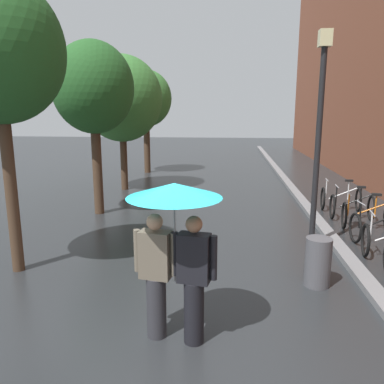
{
  "coord_description": "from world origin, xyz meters",
  "views": [
    {
      "loc": [
        0.8,
        -4.31,
        2.94
      ],
      "look_at": [
        0.05,
        3.17,
        1.35
      ],
      "focal_mm": 35.58,
      "sensor_mm": 36.0,
      "label": 1
    }
  ],
  "objects_px": {
    "parked_bicycle_4": "(352,206)",
    "litter_bin": "(318,262)",
    "parked_bicycle_2": "(378,227)",
    "parked_bicycle_3": "(366,216)",
    "street_tree_3": "(146,99)",
    "street_lamp_post": "(319,128)",
    "street_tree_2": "(122,99)",
    "street_tree_1": "(93,89)",
    "couple_under_umbrella": "(174,235)",
    "parked_bicycle_5": "(341,198)"
  },
  "relations": [
    {
      "from": "parked_bicycle_4",
      "to": "couple_under_umbrella",
      "type": "relative_size",
      "value": 0.54
    },
    {
      "from": "street_tree_2",
      "to": "parked_bicycle_4",
      "type": "xyz_separation_m",
      "value": [
        7.4,
        -3.5,
        -3.03
      ]
    },
    {
      "from": "street_tree_3",
      "to": "parked_bicycle_2",
      "type": "height_order",
      "value": "street_tree_3"
    },
    {
      "from": "parked_bicycle_2",
      "to": "couple_under_umbrella",
      "type": "height_order",
      "value": "couple_under_umbrella"
    },
    {
      "from": "parked_bicycle_4",
      "to": "litter_bin",
      "type": "relative_size",
      "value": 1.34
    },
    {
      "from": "street_tree_3",
      "to": "street_tree_1",
      "type": "bearing_deg",
      "value": -88.29
    },
    {
      "from": "parked_bicycle_2",
      "to": "parked_bicycle_4",
      "type": "distance_m",
      "value": 1.93
    },
    {
      "from": "litter_bin",
      "to": "parked_bicycle_2",
      "type": "bearing_deg",
      "value": 51.9
    },
    {
      "from": "parked_bicycle_4",
      "to": "couple_under_umbrella",
      "type": "height_order",
      "value": "couple_under_umbrella"
    },
    {
      "from": "parked_bicycle_3",
      "to": "parked_bicycle_5",
      "type": "height_order",
      "value": "same"
    },
    {
      "from": "street_lamp_post",
      "to": "parked_bicycle_3",
      "type": "bearing_deg",
      "value": 43.51
    },
    {
      "from": "street_tree_2",
      "to": "couple_under_umbrella",
      "type": "distance_m",
      "value": 10.35
    },
    {
      "from": "couple_under_umbrella",
      "to": "litter_bin",
      "type": "height_order",
      "value": "couple_under_umbrella"
    },
    {
      "from": "parked_bicycle_3",
      "to": "parked_bicycle_5",
      "type": "bearing_deg",
      "value": 92.59
    },
    {
      "from": "street_tree_2",
      "to": "street_tree_1",
      "type": "bearing_deg",
      "value": -86.57
    },
    {
      "from": "street_tree_2",
      "to": "street_tree_3",
      "type": "distance_m",
      "value": 4.21
    },
    {
      "from": "parked_bicycle_2",
      "to": "couple_under_umbrella",
      "type": "bearing_deg",
      "value": -134.27
    },
    {
      "from": "parked_bicycle_4",
      "to": "street_lamp_post",
      "type": "distance_m",
      "value": 3.72
    },
    {
      "from": "street_tree_1",
      "to": "parked_bicycle_5",
      "type": "relative_size",
      "value": 4.25
    },
    {
      "from": "parked_bicycle_2",
      "to": "street_tree_3",
      "type": "bearing_deg",
      "value": 127.61
    },
    {
      "from": "litter_bin",
      "to": "street_tree_3",
      "type": "bearing_deg",
      "value": 114.9
    },
    {
      "from": "street_tree_1",
      "to": "street_tree_3",
      "type": "distance_m",
      "value": 7.74
    },
    {
      "from": "litter_bin",
      "to": "street_tree_1",
      "type": "bearing_deg",
      "value": 141.4
    },
    {
      "from": "parked_bicycle_2",
      "to": "parked_bicycle_3",
      "type": "relative_size",
      "value": 0.96
    },
    {
      "from": "parked_bicycle_4",
      "to": "litter_bin",
      "type": "bearing_deg",
      "value": -113.34
    },
    {
      "from": "street_tree_3",
      "to": "parked_bicycle_4",
      "type": "distance_m",
      "value": 11.16
    },
    {
      "from": "street_tree_3",
      "to": "street_lamp_post",
      "type": "height_order",
      "value": "street_tree_3"
    },
    {
      "from": "street_tree_3",
      "to": "parked_bicycle_2",
      "type": "bearing_deg",
      "value": -52.39
    },
    {
      "from": "parked_bicycle_2",
      "to": "litter_bin",
      "type": "distance_m",
      "value": 3.0
    },
    {
      "from": "street_tree_1",
      "to": "parked_bicycle_2",
      "type": "distance_m",
      "value": 8.09
    },
    {
      "from": "couple_under_umbrella",
      "to": "litter_bin",
      "type": "bearing_deg",
      "value": 39.21
    },
    {
      "from": "street_tree_3",
      "to": "street_tree_2",
      "type": "bearing_deg",
      "value": -89.74
    },
    {
      "from": "street_tree_2",
      "to": "parked_bicycle_3",
      "type": "xyz_separation_m",
      "value": [
        7.46,
        -4.45,
        -3.03
      ]
    },
    {
      "from": "parked_bicycle_3",
      "to": "litter_bin",
      "type": "bearing_deg",
      "value": -119.72
    },
    {
      "from": "street_tree_3",
      "to": "parked_bicycle_5",
      "type": "bearing_deg",
      "value": -42.22
    },
    {
      "from": "parked_bicycle_5",
      "to": "litter_bin",
      "type": "distance_m",
      "value": 5.6
    },
    {
      "from": "street_lamp_post",
      "to": "litter_bin",
      "type": "xyz_separation_m",
      "value": [
        -0.27,
        -1.79,
        -2.19
      ]
    },
    {
      "from": "street_tree_1",
      "to": "parked_bicycle_4",
      "type": "xyz_separation_m",
      "value": [
        7.19,
        0.03,
        -3.19
      ]
    },
    {
      "from": "parked_bicycle_3",
      "to": "street_lamp_post",
      "type": "distance_m",
      "value": 3.19
    },
    {
      "from": "parked_bicycle_2",
      "to": "street_lamp_post",
      "type": "height_order",
      "value": "street_lamp_post"
    },
    {
      "from": "street_tree_1",
      "to": "street_tree_2",
      "type": "height_order",
      "value": "street_tree_2"
    },
    {
      "from": "couple_under_umbrella",
      "to": "litter_bin",
      "type": "relative_size",
      "value": 2.46
    },
    {
      "from": "street_tree_2",
      "to": "litter_bin",
      "type": "height_order",
      "value": "street_tree_2"
    },
    {
      "from": "parked_bicycle_2",
      "to": "street_lamp_post",
      "type": "xyz_separation_m",
      "value": [
        -1.59,
        -0.58,
        2.24
      ]
    },
    {
      "from": "parked_bicycle_4",
      "to": "couple_under_umbrella",
      "type": "xyz_separation_m",
      "value": [
        -4.06,
        -6.09,
        1.05
      ]
    },
    {
      "from": "street_tree_3",
      "to": "parked_bicycle_2",
      "type": "xyz_separation_m",
      "value": [
        7.42,
        -9.64,
        -3.15
      ]
    },
    {
      "from": "street_tree_2",
      "to": "parked_bicycle_3",
      "type": "distance_m",
      "value": 9.2
    },
    {
      "from": "street_tree_2",
      "to": "street_lamp_post",
      "type": "relative_size",
      "value": 1.11
    },
    {
      "from": "street_tree_3",
      "to": "street_lamp_post",
      "type": "distance_m",
      "value": 11.8
    },
    {
      "from": "couple_under_umbrella",
      "to": "street_lamp_post",
      "type": "distance_m",
      "value": 4.51
    }
  ]
}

